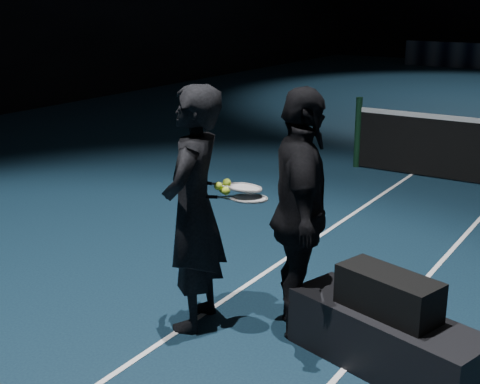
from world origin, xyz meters
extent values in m
cylinder|color=black|center=(-6.40, 0.00, 0.55)|extent=(0.10, 0.10, 1.10)
cube|color=black|center=(-3.88, -5.40, 0.22)|extent=(1.57, 0.90, 0.45)
cube|color=black|center=(-3.88, -5.40, 0.60)|extent=(0.81, 0.52, 0.30)
cube|color=white|center=(-3.88, -5.56, 0.60)|extent=(0.34, 0.10, 0.10)
imported|color=black|center=(-5.46, -5.58, 0.99)|extent=(0.66, 0.83, 1.99)
imported|color=black|center=(-4.69, -5.23, 0.99)|extent=(1.04, 1.24, 1.99)
camera|label=1|loc=(-2.44, -9.63, 2.65)|focal=50.00mm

